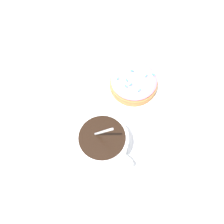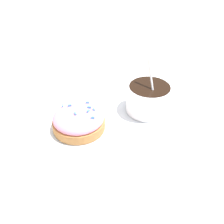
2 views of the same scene
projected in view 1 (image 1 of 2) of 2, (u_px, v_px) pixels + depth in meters
The scene contains 4 objects.
ground_plane at pixel (122, 116), 0.53m from camera, with size 3.00×3.00×0.00m, color #C6B793.
paper_napkin at pixel (122, 115), 0.53m from camera, with size 0.30×0.31×0.00m.
coffee_cup at pixel (103, 142), 0.47m from camera, with size 0.09×0.11×0.12m.
frosted_pastry at pixel (134, 81), 0.54m from camera, with size 0.10×0.10×0.04m.
Camera 1 is at (0.22, 0.06, 0.48)m, focal length 42.00 mm.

